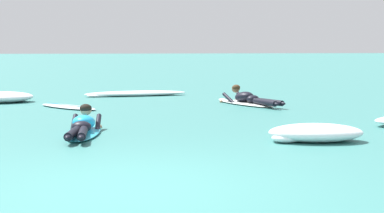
{
  "coord_description": "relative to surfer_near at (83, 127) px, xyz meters",
  "views": [
    {
      "loc": [
        -0.01,
        -7.09,
        1.66
      ],
      "look_at": [
        1.26,
        6.88,
        0.17
      ],
      "focal_mm": 58.84,
      "sensor_mm": 36.0,
      "label": 1
    }
  ],
  "objects": [
    {
      "name": "ground_plane",
      "position": [
        0.93,
        6.01,
        -0.13
      ],
      "size": [
        120.0,
        120.0,
        0.0
      ],
      "primitive_type": "plane",
      "color": "#387A75"
    },
    {
      "name": "surfer_far",
      "position": [
        3.79,
        4.74,
        0.0
      ],
      "size": [
        1.53,
        2.49,
        0.53
      ],
      "color": "white",
      "rests_on": "ground"
    },
    {
      "name": "surfer_near",
      "position": [
        0.0,
        0.0,
        0.0
      ],
      "size": [
        0.64,
        2.55,
        0.54
      ],
      "color": "#2DB2D1",
      "rests_on": "ground"
    },
    {
      "name": "whitewater_mid_right",
      "position": [
        3.86,
        -1.12,
        0.0
      ],
      "size": [
        1.62,
        0.96,
        0.3
      ],
      "color": "white",
      "rests_on": "ground"
    },
    {
      "name": "whitewater_mid_left",
      "position": [
        -2.61,
        5.97,
        -0.0
      ],
      "size": [
        1.79,
        1.35,
        0.29
      ],
      "color": "white",
      "rests_on": "ground"
    },
    {
      "name": "drifting_surfboard",
      "position": [
        -0.7,
        4.38,
        -0.1
      ],
      "size": [
        1.75,
        1.81,
        0.16
      ],
      "color": "silver",
      "rests_on": "ground"
    },
    {
      "name": "whitewater_back",
      "position": [
        0.94,
        7.58,
        -0.06
      ],
      "size": [
        3.08,
        1.01,
        0.16
      ],
      "color": "white",
      "rests_on": "ground"
    }
  ]
}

